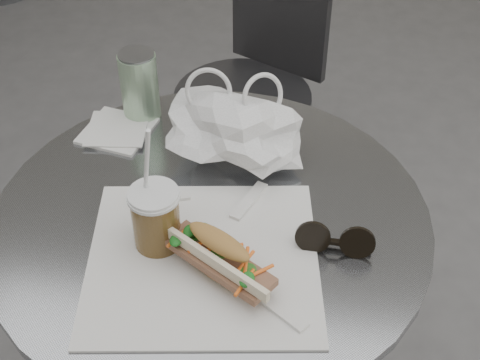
% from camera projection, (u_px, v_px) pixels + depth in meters
% --- Properties ---
extents(cafe_table, '(0.76, 0.76, 0.74)m').
position_uv_depth(cafe_table, '(214.00, 312.00, 1.33)').
color(cafe_table, slate).
rests_on(cafe_table, ground).
extents(chair_far, '(0.42, 0.44, 0.75)m').
position_uv_depth(chair_far, '(250.00, 127.00, 2.02)').
color(chair_far, '#303033').
rests_on(chair_far, ground).
extents(sandwich_paper, '(0.42, 0.41, 0.00)m').
position_uv_depth(sandwich_paper, '(203.00, 259.00, 1.07)').
color(sandwich_paper, white).
rests_on(sandwich_paper, cafe_table).
extents(banh_mi, '(0.25, 0.20, 0.08)m').
position_uv_depth(banh_mi, '(219.00, 257.00, 1.02)').
color(banh_mi, '#A8823F').
rests_on(banh_mi, sandwich_paper).
extents(iced_coffee, '(0.08, 0.08, 0.24)m').
position_uv_depth(iced_coffee, '(156.00, 218.00, 1.06)').
color(iced_coffee, brown).
rests_on(iced_coffee, cafe_table).
extents(sunglasses, '(0.13, 0.03, 0.06)m').
position_uv_depth(sunglasses, '(335.00, 241.00, 1.07)').
color(sunglasses, black).
rests_on(sunglasses, cafe_table).
extents(plastic_bag, '(0.30, 0.27, 0.12)m').
position_uv_depth(plastic_bag, '(234.00, 130.00, 1.23)').
color(plastic_bag, white).
rests_on(plastic_bag, cafe_table).
extents(napkin_stack, '(0.15, 0.15, 0.01)m').
position_uv_depth(napkin_stack, '(117.00, 130.00, 1.32)').
color(napkin_stack, white).
rests_on(napkin_stack, cafe_table).
extents(drink_can, '(0.08, 0.08, 0.14)m').
position_uv_depth(drink_can, '(139.00, 85.00, 1.32)').
color(drink_can, '#5E9B5A').
rests_on(drink_can, cafe_table).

